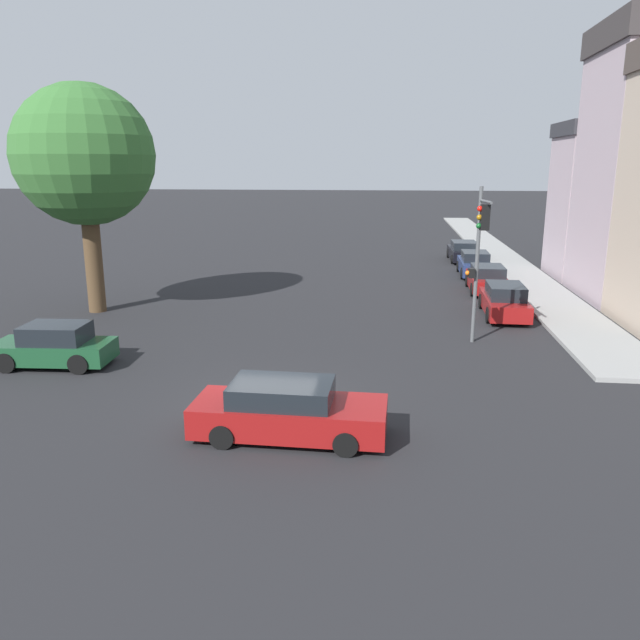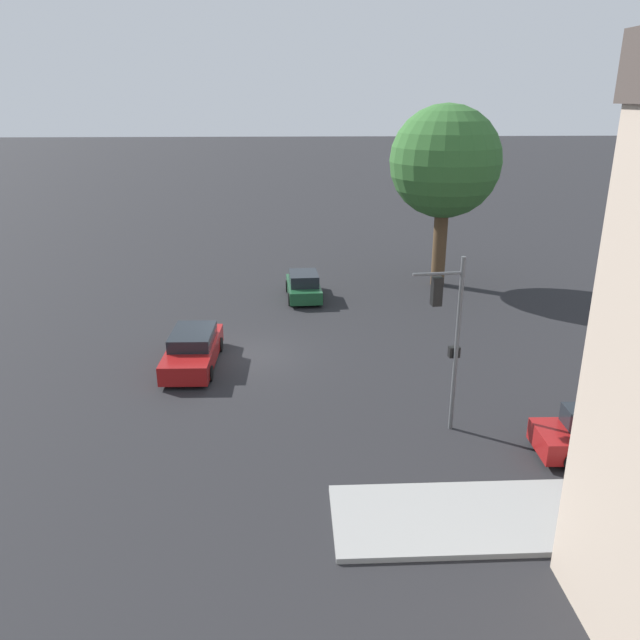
# 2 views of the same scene
# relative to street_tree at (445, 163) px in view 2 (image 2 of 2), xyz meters

# --- Properties ---
(ground_plane) EXTENTS (300.00, 300.00, 0.00)m
(ground_plane) POSITION_rel_street_tree_xyz_m (10.09, -10.34, -6.94)
(ground_plane) COLOR black
(street_tree) EXTENTS (6.10, 6.10, 10.05)m
(street_tree) POSITION_rel_street_tree_xyz_m (0.00, 0.00, 0.00)
(street_tree) COLOR #4C3823
(street_tree) RESTS_ON ground_plane
(traffic_signal) EXTENTS (0.64, 1.72, 5.84)m
(traffic_signal) POSITION_rel_street_tree_xyz_m (16.59, -3.64, -3.18)
(traffic_signal) COLOR #515456
(traffic_signal) RESTS_ON ground_plane
(crossing_car_0) EXTENTS (4.82, 2.06, 1.42)m
(crossing_car_0) POSITION_rel_street_tree_xyz_m (10.97, -12.53, -6.27)
(crossing_car_0) COLOR maroon
(crossing_car_0) RESTS_ON ground_plane
(crossing_car_1) EXTENTS (3.99, 1.98, 1.45)m
(crossing_car_1) POSITION_rel_street_tree_xyz_m (2.25, -7.84, -6.26)
(crossing_car_1) COLOR #194728
(crossing_car_1) RESTS_ON ground_plane
(parked_car_0) EXTENTS (1.91, 4.56, 1.47)m
(parked_car_0) POSITION_rel_street_tree_xyz_m (18.49, 1.08, -6.24)
(parked_car_0) COLOR maroon
(parked_car_0) RESTS_ON ground_plane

